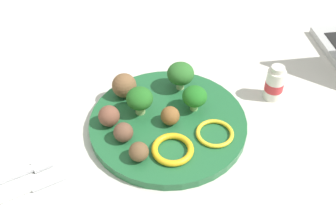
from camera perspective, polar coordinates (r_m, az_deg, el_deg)
The scene contains 16 objects.
ground_plane at distance 0.73m, azimuth 0.00°, elevation -2.04°, with size 4.00×4.00×0.00m, color silver.
plate at distance 0.72m, azimuth 0.00°, elevation -1.60°, with size 0.28×0.28×0.02m, color #236638.
broccoli_floret_back_right at distance 0.76m, azimuth 1.79°, elevation 5.40°, with size 0.05×0.05×0.06m.
broccoli_floret_mid_right at distance 0.71m, azimuth -4.03°, elevation 1.84°, with size 0.05×0.05×0.05m.
broccoli_floret_back_left at distance 0.72m, azimuth 3.94°, elevation 2.00°, with size 0.04×0.04×0.05m.
meatball_near_rim at distance 0.70m, azimuth 0.44°, elevation -0.47°, with size 0.03×0.03×0.03m, color brown.
meatball_center at distance 0.75m, azimuth -6.20°, elevation 3.74°, with size 0.05×0.05×0.05m, color brown.
meatball_far_rim at distance 0.65m, azimuth -4.15°, elevation -5.61°, with size 0.03×0.03×0.03m, color brown.
meatball_mid_right at distance 0.67m, azimuth -6.15°, elevation -3.10°, with size 0.03×0.03×0.03m, color brown.
meatball_front_left at distance 0.70m, azimuth -8.32°, elevation -0.56°, with size 0.04×0.04×0.04m, color brown.
pepper_ring_near_rim at distance 0.69m, azimuth 6.62°, elevation -3.01°, with size 0.07×0.07×0.01m, color yellow.
pepper_ring_far_rim at distance 0.66m, azimuth 0.66°, elevation -5.28°, with size 0.07×0.07×0.01m, color yellow.
napkin at distance 0.68m, azimuth -20.45°, elevation -9.67°, with size 0.17×0.12×0.01m, color white.
fork at distance 0.69m, azimuth -20.27°, elevation -8.11°, with size 0.12×0.02×0.01m.
knife at distance 0.67m, azimuth -19.62°, elevation -10.34°, with size 0.15×0.02×0.01m.
yogurt_bottle at distance 0.79m, azimuth 14.80°, elevation 3.86°, with size 0.04×0.04×0.07m.
Camera 1 is at (-0.26, -0.43, 0.52)m, focal length 43.20 mm.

